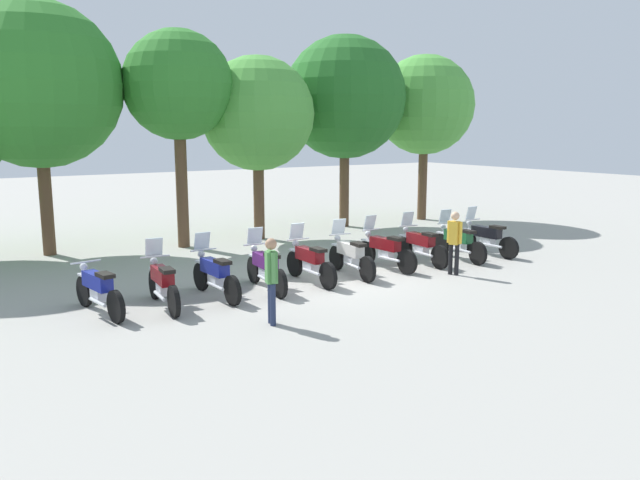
{
  "coord_description": "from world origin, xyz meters",
  "views": [
    {
      "loc": [
        -8.45,
        -12.47,
        3.63
      ],
      "look_at": [
        0.0,
        0.5,
        0.9
      ],
      "focal_mm": 35.32,
      "sensor_mm": 36.0,
      "label": 1
    }
  ],
  "objects_px": {
    "motorcycle_2": "(215,274)",
    "tree_5": "(425,105)",
    "motorcycle_4": "(310,261)",
    "tree_4": "(345,98)",
    "motorcycle_3": "(265,268)",
    "person_0": "(454,238)",
    "motorcycle_5": "(350,255)",
    "motorcycle_8": "(458,242)",
    "motorcycle_0": "(98,289)",
    "motorcycle_9": "(486,237)",
    "tree_3": "(257,114)",
    "motorcycle_6": "(385,249)",
    "tree_2": "(178,86)",
    "motorcycle_7": "(420,245)",
    "tree_1": "(37,85)",
    "person_1": "(271,275)",
    "motorcycle_1": "(163,283)"
  },
  "relations": [
    {
      "from": "motorcycle_5",
      "to": "motorcycle_9",
      "type": "relative_size",
      "value": 1.0
    },
    {
      "from": "person_0",
      "to": "tree_2",
      "type": "distance_m",
      "value": 9.42
    },
    {
      "from": "tree_3",
      "to": "tree_5",
      "type": "height_order",
      "value": "tree_5"
    },
    {
      "from": "tree_5",
      "to": "person_1",
      "type": "bearing_deg",
      "value": -142.89
    },
    {
      "from": "tree_1",
      "to": "person_0",
      "type": "bearing_deg",
      "value": -45.9
    },
    {
      "from": "person_0",
      "to": "tree_5",
      "type": "height_order",
      "value": "tree_5"
    },
    {
      "from": "motorcycle_0",
      "to": "tree_4",
      "type": "xyz_separation_m",
      "value": [
        10.73,
        6.74,
        4.26
      ]
    },
    {
      "from": "motorcycle_3",
      "to": "tree_5",
      "type": "xyz_separation_m",
      "value": [
        10.77,
        6.64,
        4.04
      ]
    },
    {
      "from": "motorcycle_4",
      "to": "tree_1",
      "type": "distance_m",
      "value": 9.44
    },
    {
      "from": "motorcycle_7",
      "to": "motorcycle_4",
      "type": "bearing_deg",
      "value": 96.33
    },
    {
      "from": "person_1",
      "to": "tree_4",
      "type": "bearing_deg",
      "value": -116.85
    },
    {
      "from": "motorcycle_4",
      "to": "motorcycle_5",
      "type": "relative_size",
      "value": 1.0
    },
    {
      "from": "motorcycle_2",
      "to": "tree_1",
      "type": "relative_size",
      "value": 0.3
    },
    {
      "from": "motorcycle_9",
      "to": "tree_3",
      "type": "xyz_separation_m",
      "value": [
        -4.29,
        6.07,
        3.6
      ]
    },
    {
      "from": "motorcycle_4",
      "to": "motorcycle_6",
      "type": "xyz_separation_m",
      "value": [
        2.45,
        0.17,
        0.0
      ]
    },
    {
      "from": "person_0",
      "to": "tree_5",
      "type": "distance_m",
      "value": 10.62
    },
    {
      "from": "motorcycle_6",
      "to": "tree_2",
      "type": "xyz_separation_m",
      "value": [
        -3.29,
        5.89,
        4.38
      ]
    },
    {
      "from": "motorcycle_1",
      "to": "motorcycle_0",
      "type": "bearing_deg",
      "value": 84.45
    },
    {
      "from": "motorcycle_0",
      "to": "motorcycle_4",
      "type": "bearing_deg",
      "value": -99.15
    },
    {
      "from": "motorcycle_4",
      "to": "tree_4",
      "type": "relative_size",
      "value": 0.31
    },
    {
      "from": "motorcycle_4",
      "to": "tree_1",
      "type": "bearing_deg",
      "value": 34.52
    },
    {
      "from": "motorcycle_6",
      "to": "motorcycle_0",
      "type": "bearing_deg",
      "value": 86.88
    },
    {
      "from": "motorcycle_0",
      "to": "tree_2",
      "type": "distance_m",
      "value": 8.49
    },
    {
      "from": "motorcycle_1",
      "to": "motorcycle_2",
      "type": "distance_m",
      "value": 1.23
    },
    {
      "from": "motorcycle_8",
      "to": "motorcycle_7",
      "type": "bearing_deg",
      "value": 85.99
    },
    {
      "from": "motorcycle_9",
      "to": "person_0",
      "type": "distance_m",
      "value": 3.03
    },
    {
      "from": "tree_3",
      "to": "motorcycle_0",
      "type": "bearing_deg",
      "value": -138.15
    },
    {
      "from": "motorcycle_2",
      "to": "motorcycle_4",
      "type": "height_order",
      "value": "same"
    },
    {
      "from": "motorcycle_1",
      "to": "tree_3",
      "type": "relative_size",
      "value": 0.37
    },
    {
      "from": "motorcycle_6",
      "to": "tree_1",
      "type": "distance_m",
      "value": 10.74
    },
    {
      "from": "motorcycle_1",
      "to": "motorcycle_5",
      "type": "height_order",
      "value": "same"
    },
    {
      "from": "motorcycle_1",
      "to": "tree_1",
      "type": "xyz_separation_m",
      "value": [
        -0.92,
        7.17,
        4.34
      ]
    },
    {
      "from": "motorcycle_6",
      "to": "motorcycle_7",
      "type": "xyz_separation_m",
      "value": [
        1.23,
        -0.01,
        0.0
      ]
    },
    {
      "from": "tree_5",
      "to": "motorcycle_5",
      "type": "bearing_deg",
      "value": -141.75
    },
    {
      "from": "person_1",
      "to": "tree_5",
      "type": "bearing_deg",
      "value": -128.17
    },
    {
      "from": "motorcycle_9",
      "to": "tree_5",
      "type": "xyz_separation_m",
      "value": [
        3.41,
        6.55,
        4.04
      ]
    },
    {
      "from": "motorcycle_6",
      "to": "motorcycle_9",
      "type": "bearing_deg",
      "value": -96.05
    },
    {
      "from": "motorcycle_1",
      "to": "motorcycle_6",
      "type": "bearing_deg",
      "value": -82.05
    },
    {
      "from": "motorcycle_3",
      "to": "person_0",
      "type": "xyz_separation_m",
      "value": [
        4.69,
        -1.27,
        0.41
      ]
    },
    {
      "from": "person_0",
      "to": "motorcycle_3",
      "type": "bearing_deg",
      "value": -35.21
    },
    {
      "from": "motorcycle_8",
      "to": "motorcycle_0",
      "type": "bearing_deg",
      "value": 94.67
    },
    {
      "from": "motorcycle_1",
      "to": "motorcycle_2",
      "type": "xyz_separation_m",
      "value": [
        1.22,
        0.14,
        0.0
      ]
    },
    {
      "from": "motorcycle_5",
      "to": "tree_4",
      "type": "height_order",
      "value": "tree_4"
    },
    {
      "from": "motorcycle_5",
      "to": "tree_1",
      "type": "relative_size",
      "value": 0.3
    },
    {
      "from": "motorcycle_2",
      "to": "motorcycle_6",
      "type": "relative_size",
      "value": 1.0
    },
    {
      "from": "motorcycle_2",
      "to": "tree_5",
      "type": "height_order",
      "value": "tree_5"
    },
    {
      "from": "motorcycle_8",
      "to": "tree_1",
      "type": "height_order",
      "value": "tree_1"
    },
    {
      "from": "motorcycle_6",
      "to": "tree_1",
      "type": "bearing_deg",
      "value": 41.87
    },
    {
      "from": "motorcycle_3",
      "to": "motorcycle_7",
      "type": "relative_size",
      "value": 1.0
    },
    {
      "from": "motorcycle_0",
      "to": "motorcycle_1",
      "type": "height_order",
      "value": "motorcycle_1"
    }
  ]
}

